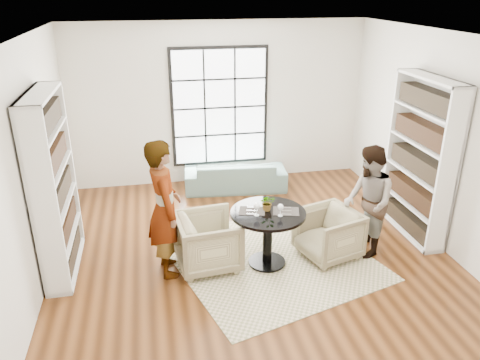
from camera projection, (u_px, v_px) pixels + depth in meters
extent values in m
plane|color=brown|center=(254.00, 258.00, 6.59)|extent=(6.00, 6.00, 0.00)
plane|color=silver|center=(219.00, 104.00, 8.72)|extent=(5.50, 0.00, 5.50)
plane|color=silver|center=(29.00, 174.00, 5.52)|extent=(0.00, 6.00, 6.00)
plane|color=silver|center=(448.00, 145.00, 6.51)|extent=(0.00, 6.00, 6.00)
plane|color=silver|center=(351.00, 302.00, 3.30)|extent=(5.50, 0.00, 5.50)
plane|color=white|center=(257.00, 37.00, 5.43)|extent=(6.00, 6.00, 0.00)
cube|color=black|center=(220.00, 107.00, 8.73)|extent=(1.82, 0.06, 2.22)
cube|color=white|center=(220.00, 108.00, 8.69)|extent=(1.70, 0.02, 2.10)
cube|color=beige|center=(272.00, 258.00, 6.57)|extent=(3.14, 3.14, 0.01)
cylinder|color=black|center=(267.00, 262.00, 6.46)|extent=(0.51, 0.51, 0.04)
cylinder|color=black|center=(267.00, 239.00, 6.32)|extent=(0.13, 0.13, 0.72)
cylinder|color=black|center=(268.00, 213.00, 6.17)|extent=(1.00, 1.00, 0.04)
imported|color=slate|center=(235.00, 175.00, 8.74)|extent=(1.93, 0.91, 0.55)
imported|color=tan|center=(208.00, 242.00, 6.28)|extent=(0.90, 0.88, 0.75)
imported|color=tan|center=(328.00, 234.00, 6.52)|extent=(0.95, 0.94, 0.70)
imported|color=gray|center=(164.00, 209.00, 5.96)|extent=(0.52, 0.72, 1.84)
imported|color=gray|center=(368.00, 202.00, 6.45)|extent=(0.70, 0.85, 1.59)
cube|color=black|center=(252.00, 211.00, 6.18)|extent=(0.40, 0.34, 0.01)
cube|color=black|center=(286.00, 211.00, 6.17)|extent=(0.40, 0.34, 0.01)
cylinder|color=silver|center=(257.00, 215.00, 6.06)|extent=(0.07, 0.07, 0.01)
cylinder|color=silver|center=(257.00, 212.00, 6.04)|extent=(0.01, 0.01, 0.10)
sphere|color=maroon|center=(257.00, 206.00, 6.01)|extent=(0.08, 0.08, 0.08)
ellipsoid|color=white|center=(257.00, 206.00, 6.01)|extent=(0.08, 0.08, 0.09)
cylinder|color=silver|center=(280.00, 216.00, 6.05)|extent=(0.06, 0.06, 0.01)
cylinder|color=silver|center=(280.00, 212.00, 6.03)|extent=(0.01, 0.01, 0.10)
sphere|color=maroon|center=(281.00, 207.00, 6.00)|extent=(0.07, 0.07, 0.07)
ellipsoid|color=white|center=(281.00, 207.00, 6.00)|extent=(0.08, 0.08, 0.09)
imported|color=gray|center=(268.00, 203.00, 6.16)|extent=(0.22, 0.20, 0.22)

